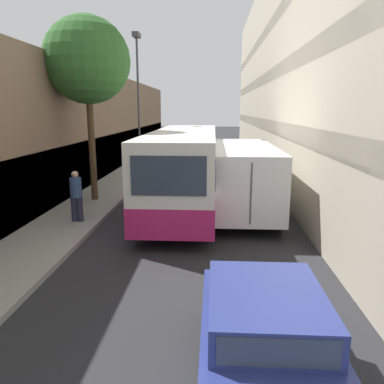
# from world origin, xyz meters

# --- Properties ---
(ground_plane) EXTENTS (150.00, 150.00, 0.00)m
(ground_plane) POSITION_xyz_m (0.00, 15.00, 0.00)
(ground_plane) COLOR #232326
(sidewalk_left) EXTENTS (2.39, 60.00, 0.16)m
(sidewalk_left) POSITION_xyz_m (-4.42, 15.00, 0.08)
(sidewalk_left) COLOR gray
(sidewalk_left) RESTS_ON ground_plane
(building_left_shopfront) EXTENTS (2.40, 60.00, 6.23)m
(building_left_shopfront) POSITION_xyz_m (-6.72, 15.00, 2.83)
(building_left_shopfront) COLOR brown
(building_left_shopfront) RESTS_ON ground_plane
(building_right_apartment) EXTENTS (2.40, 60.00, 12.43)m
(building_right_apartment) POSITION_xyz_m (4.98, 15.00, 6.19)
(building_right_apartment) COLOR #A89E89
(building_right_apartment) RESTS_ON ground_plane
(car_hatchback) EXTENTS (1.88, 3.86, 1.48)m
(car_hatchback) POSITION_xyz_m (1.56, 4.39, 0.75)
(car_hatchback) COLOR navy
(car_hatchback) RESTS_ON ground_plane
(bus) EXTENTS (2.55, 11.03, 3.15)m
(bus) POSITION_xyz_m (-0.43, 14.84, 1.67)
(bus) COLOR silver
(bus) RESTS_ON ground_plane
(box_truck) EXTENTS (2.36, 7.89, 2.64)m
(box_truck) POSITION_xyz_m (1.91, 14.45, 1.50)
(box_truck) COLOR silver
(box_truck) RESTS_ON ground_plane
(pedestrian) EXTENTS (0.42, 0.40, 1.78)m
(pedestrian) POSITION_xyz_m (-4.00, 11.93, 1.12)
(pedestrian) COLOR #23283D
(pedestrian) RESTS_ON sidewalk_left
(street_lamp) EXTENTS (0.36, 0.80, 7.91)m
(street_lamp) POSITION_xyz_m (-3.48, 20.81, 5.51)
(street_lamp) COLOR #38383D
(street_lamp) RESTS_ON sidewalk_left
(street_tree_left) EXTENTS (3.51, 3.51, 7.57)m
(street_tree_left) POSITION_xyz_m (-4.42, 15.22, 5.94)
(street_tree_left) COLOR #4C3823
(street_tree_left) RESTS_ON sidewalk_left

